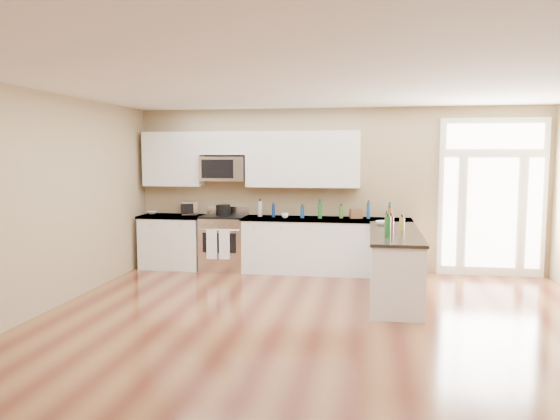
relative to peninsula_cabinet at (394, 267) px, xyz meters
name	(u,v)px	position (x,y,z in m)	size (l,w,h in m)	color
ground	(311,350)	(-0.93, -2.24, -0.43)	(8.00, 8.00, 0.00)	#5A2819
room_shell	(312,184)	(-0.93, -2.24, 1.27)	(8.00, 8.00, 8.00)	tan
back_cabinet_left	(173,243)	(-3.80, 1.45, 0.00)	(1.10, 0.66, 0.94)	white
back_cabinet_right	(326,248)	(-1.08, 1.45, 0.00)	(2.85, 0.66, 0.94)	white
peninsula_cabinet	(394,267)	(0.00, 0.00, 0.00)	(0.69, 2.32, 0.94)	white
upper_cabinet_left	(173,159)	(-3.81, 1.59, 1.49)	(1.04, 0.33, 0.95)	white
upper_cabinet_right	(303,159)	(-1.50, 1.59, 1.49)	(1.94, 0.33, 0.95)	white
upper_cabinet_short	(224,143)	(-2.88, 1.59, 1.77)	(0.82, 0.33, 0.40)	white
microwave	(224,169)	(-2.88, 1.56, 1.33)	(0.78, 0.41, 0.42)	silver
entry_door	(492,197)	(1.62, 1.71, 0.87)	(1.70, 0.10, 2.60)	white
kitchen_range	(224,242)	(-2.85, 1.45, 0.05)	(0.76, 0.68, 1.08)	silver
stockpot	(223,209)	(-2.88, 1.52, 0.61)	(0.26, 0.26, 0.20)	black
toaster_oven	(189,208)	(-3.51, 1.56, 0.63)	(0.28, 0.22, 0.24)	silver
cardboard_box	(356,213)	(-0.58, 1.52, 0.59)	(0.20, 0.14, 0.16)	brown
bowl_left	(152,213)	(-4.23, 1.59, 0.53)	(0.18, 0.18, 0.04)	white
bowl_peninsula	(382,223)	(-0.16, 0.69, 0.54)	(0.20, 0.20, 0.06)	white
cup_counter	(285,216)	(-1.76, 1.32, 0.55)	(0.11, 0.11, 0.08)	white
counter_bottles	(348,216)	(-0.69, 0.78, 0.63)	(2.40, 2.14, 0.28)	#19591E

